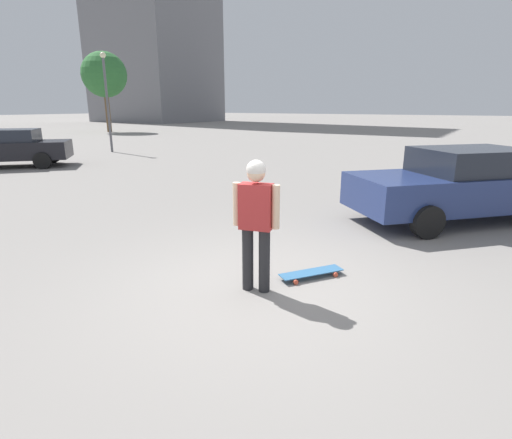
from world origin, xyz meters
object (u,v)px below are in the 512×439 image
at_px(person, 256,215).
at_px(skateboard, 311,273).
at_px(traffic_cone, 380,192).
at_px(car_parked_near, 465,184).
at_px(car_parked_far, 8,148).

height_order(person, skateboard, person).
xyz_separation_m(person, traffic_cone, (-5.61, 0.05, -0.72)).
bearing_deg(person, traffic_cone, 75.44).
height_order(person, traffic_cone, person).
bearing_deg(car_parked_near, person, 23.41).
distance_m(person, car_parked_near, 5.40).
relative_size(person, car_parked_near, 0.37).
xyz_separation_m(person, car_parked_near, (-5.05, 1.89, -0.24)).
height_order(person, car_parked_near, person).
bearing_deg(person, car_parked_far, 149.25).
height_order(skateboard, traffic_cone, traffic_cone).
relative_size(skateboard, car_parked_near, 0.20).
bearing_deg(traffic_cone, skateboard, 4.71).
bearing_deg(traffic_cone, car_parked_near, 73.09).
bearing_deg(skateboard, traffic_cone, -140.05).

